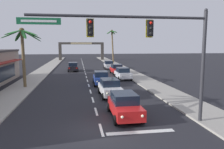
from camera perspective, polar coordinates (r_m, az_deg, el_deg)
name	(u,v)px	position (r m, az deg, el deg)	size (l,w,h in m)	color
ground_plane	(101,130)	(13.25, -2.76, -14.33)	(220.00, 220.00, 0.00)	#232328
sidewalk_right	(138,77)	(33.83, 6.76, -0.67)	(3.20, 110.00, 0.14)	#9E998E
sidewalk_left	(32,80)	(33.23, -20.12, -1.24)	(3.20, 110.00, 0.14)	#9E998E
lane_markings	(89,78)	(33.36, -5.93, -0.89)	(4.28, 88.84, 0.01)	silver
traffic_signal_mast	(152,41)	(13.27, 10.28, 8.59)	(11.00, 0.41, 7.16)	#2D2D33
sedan_lead_at_stop_bar	(124,105)	(15.29, 3.25, -7.93)	(1.96, 4.46, 1.68)	red
sedan_third_in_queue	(110,87)	(21.39, -0.57, -3.39)	(2.07, 4.50, 1.68)	silver
sedan_fifth_in_queue	(101,78)	(27.61, -2.89, -0.87)	(2.02, 4.48, 1.68)	navy
sedan_oncoming_far	(73,67)	(42.34, -10.12, 2.01)	(2.02, 4.48, 1.68)	black
sedan_parked_nearest_kerb	(109,65)	(45.93, -0.84, 2.57)	(2.03, 4.49, 1.68)	silver
sedan_parked_mid_kerb	(123,73)	(32.01, 2.83, 0.31)	(2.04, 4.49, 1.68)	silver
sedan_parked_far_kerb	(117,69)	(37.71, 1.25, 1.44)	(2.04, 4.49, 1.68)	red
palm_left_second	(23,43)	(27.03, -22.20, 7.66)	(4.36, 4.51, 6.89)	brown
palm_right_farthest	(112,40)	(60.30, 0.08, 8.92)	(3.13, 3.25, 9.06)	brown
town_gateway_arch	(81,48)	(71.84, -7.95, 6.73)	(14.42, 0.90, 5.82)	#423D38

